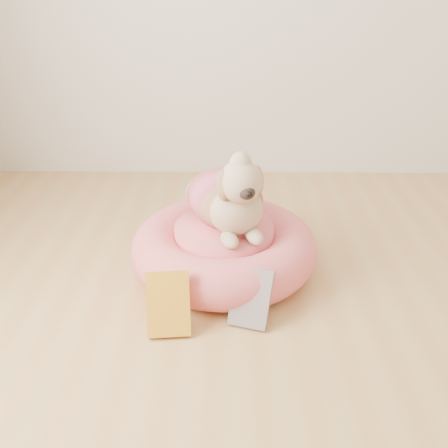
{
  "coord_description": "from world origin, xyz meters",
  "views": [
    {
      "loc": [
        -0.52,
        -0.58,
        1.09
      ],
      "look_at": [
        -0.53,
        1.12,
        0.22
      ],
      "focal_mm": 40.0,
      "sensor_mm": 36.0,
      "label": 1
    }
  ],
  "objects_px": {
    "pet_bed": "(224,248)",
    "book_white": "(251,298)",
    "dog": "(229,184)",
    "book_yellow": "(168,304)"
  },
  "relations": [
    {
      "from": "pet_bed",
      "to": "book_white",
      "type": "height_order",
      "value": "pet_bed"
    },
    {
      "from": "pet_bed",
      "to": "dog",
      "type": "height_order",
      "value": "dog"
    },
    {
      "from": "pet_bed",
      "to": "book_yellow",
      "type": "distance_m",
      "value": 0.43
    },
    {
      "from": "pet_bed",
      "to": "book_white",
      "type": "relative_size",
      "value": 3.62
    },
    {
      "from": "dog",
      "to": "book_yellow",
      "type": "height_order",
      "value": "dog"
    },
    {
      "from": "pet_bed",
      "to": "book_yellow",
      "type": "xyz_separation_m",
      "value": [
        -0.18,
        -0.39,
        0.01
      ]
    },
    {
      "from": "dog",
      "to": "book_white",
      "type": "height_order",
      "value": "dog"
    },
    {
      "from": "pet_bed",
      "to": "book_white",
      "type": "bearing_deg",
      "value": -74.53
    },
    {
      "from": "dog",
      "to": "book_white",
      "type": "distance_m",
      "value": 0.45
    },
    {
      "from": "dog",
      "to": "book_white",
      "type": "bearing_deg",
      "value": -95.24
    }
  ]
}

